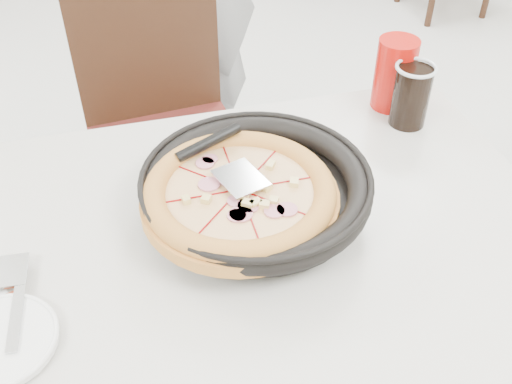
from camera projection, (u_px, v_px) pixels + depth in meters
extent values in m
plane|color=beige|center=(103.00, 351.00, 1.74)|extent=(7.00, 7.00, 0.00)
cylinder|color=black|center=(257.00, 207.00, 1.08)|extent=(0.14, 0.14, 0.04)
cylinder|color=black|center=(256.00, 195.00, 1.06)|extent=(0.43, 0.43, 0.01)
cylinder|color=#C08139|center=(240.00, 199.00, 1.03)|extent=(0.39, 0.39, 0.02)
cube|color=silver|center=(240.00, 178.00, 1.02)|extent=(0.09, 0.11, 0.00)
cube|color=silver|center=(18.00, 305.00, 0.91)|extent=(0.03, 0.17, 0.00)
cylinder|color=black|center=(411.00, 97.00, 1.27)|extent=(0.09, 0.09, 0.13)
cylinder|color=#B60F09|center=(394.00, 74.00, 1.32)|extent=(0.10, 0.10, 0.16)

